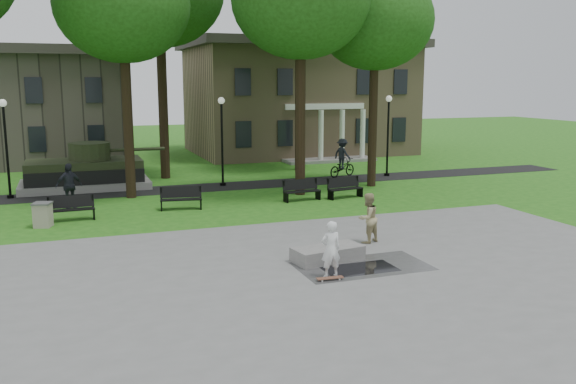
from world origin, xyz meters
name	(u,v)px	position (x,y,z in m)	size (l,w,h in m)	color
ground	(294,242)	(0.00, 0.00, 0.00)	(120.00, 120.00, 0.00)	#236116
plaza	(358,287)	(0.00, -5.00, 0.01)	(22.00, 16.00, 0.02)	gray
footpath	(215,187)	(0.00, 12.00, 0.01)	(44.00, 2.60, 0.01)	black
building_right	(297,97)	(10.00, 26.00, 4.34)	(17.00, 12.00, 8.60)	#9E8460
building_left	(7,110)	(-11.00, 26.50, 3.60)	(15.00, 10.00, 7.20)	#4C443D
tree_1	(122,6)	(-4.50, 10.50, 8.95)	(6.20, 6.20, 11.63)	black
tree_2	(301,0)	(3.50, 8.50, 9.32)	(6.60, 6.60, 12.16)	black
tree_3	(375,21)	(8.00, 9.50, 8.60)	(6.00, 6.00, 11.19)	black
tree_5	(299,13)	(6.50, 16.50, 9.67)	(6.40, 6.40, 12.44)	black
lamp_left	(6,140)	(-10.00, 12.30, 2.79)	(0.36, 0.36, 4.73)	black
lamp_mid	(222,134)	(0.50, 12.30, 2.79)	(0.36, 0.36, 4.73)	black
lamp_right	(388,129)	(10.50, 12.30, 2.79)	(0.36, 0.36, 4.73)	black
tank_monument	(86,172)	(-6.46, 14.00, 0.86)	(7.45, 3.40, 2.40)	gray
puddle	(360,269)	(0.75, -3.60, 0.02)	(2.20, 1.20, 0.00)	black
concrete_block	(328,254)	(0.18, -2.49, 0.24)	(2.20, 1.00, 0.45)	gray
skateboard	(330,279)	(-0.52, -4.26, 0.06)	(0.78, 0.20, 0.07)	brown
skateboarder	(331,249)	(-0.39, -4.00, 0.84)	(0.60, 0.39, 1.65)	white
friend_watching	(368,218)	(2.36, -0.97, 0.89)	(0.85, 0.66, 1.75)	tan
pedestrian_walker	(69,186)	(-7.31, 8.84, 1.00)	(1.18, 0.49, 2.01)	black
cyclist	(342,161)	(7.86, 12.91, 0.92)	(2.18, 1.51, 2.25)	black
park_bench_0	(71,208)	(-7.27, 6.29, 0.52)	(1.81, 0.57, 1.00)	black
park_bench_1	(181,198)	(-2.73, 6.93, 0.52)	(1.85, 0.80, 1.00)	black
park_bench_2	(301,190)	(2.98, 6.99, 0.52)	(1.84, 0.70, 1.00)	black
park_bench_3	(345,187)	(5.19, 6.90, 0.52)	(1.85, 0.81, 1.00)	black
trash_bin	(43,215)	(-8.33, 5.47, 0.49)	(0.82, 0.82, 0.96)	#A29686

